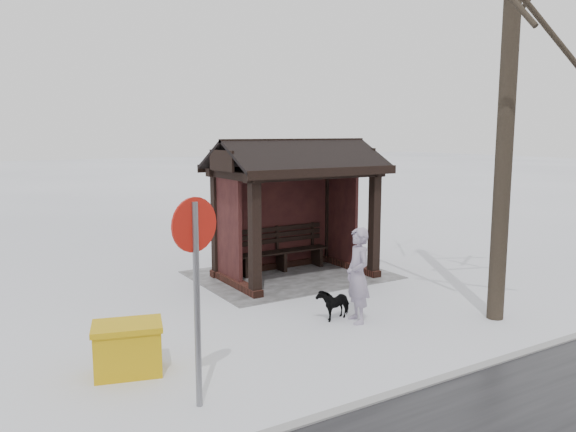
% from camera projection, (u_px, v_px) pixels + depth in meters
% --- Properties ---
extents(ground, '(120.00, 120.00, 0.00)m').
position_uv_depth(ground, '(295.00, 277.00, 12.62)').
color(ground, white).
rests_on(ground, ground).
extents(kerb, '(120.00, 0.15, 0.06)m').
position_uv_depth(kerb, '(500.00, 361.00, 7.96)').
color(kerb, gray).
rests_on(kerb, ground).
extents(trampled_patch, '(4.20, 3.20, 0.02)m').
position_uv_depth(trampled_patch, '(291.00, 275.00, 12.78)').
color(trampled_patch, '#9A999F').
rests_on(trampled_patch, ground).
extents(bus_shelter, '(3.60, 2.40, 3.09)m').
position_uv_depth(bus_shelter, '(292.00, 181.00, 12.43)').
color(bus_shelter, '#331912').
rests_on(bus_shelter, ground).
extents(pedestrian, '(0.54, 0.68, 1.64)m').
position_uv_depth(pedestrian, '(358.00, 275.00, 9.53)').
color(pedestrian, '#968AA1').
rests_on(pedestrian, ground).
extents(dog, '(0.70, 0.44, 0.55)m').
position_uv_depth(dog, '(334.00, 303.00, 9.79)').
color(dog, black).
rests_on(dog, ground).
extents(grit_bin, '(1.05, 0.85, 0.70)m').
position_uv_depth(grit_bin, '(128.00, 348.00, 7.53)').
color(grit_bin, '#C5990B').
rests_on(grit_bin, ground).
extents(road_sign, '(0.62, 0.23, 2.51)m').
position_uv_depth(road_sign, '(195.00, 259.00, 6.43)').
color(road_sign, slate).
rests_on(road_sign, ground).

